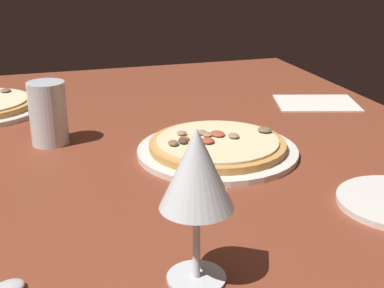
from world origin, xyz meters
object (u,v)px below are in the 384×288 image
(pizza_main, at_px, (217,147))
(paper_menu, at_px, (316,103))
(water_glass, at_px, (48,116))
(wine_glass_far, at_px, (197,173))

(pizza_main, xyz_separation_m, paper_menu, (0.22, -0.31, -0.01))
(water_glass, bearing_deg, wine_glass_far, -165.06)
(wine_glass_far, relative_size, paper_menu, 0.97)
(pizza_main, xyz_separation_m, water_glass, (0.14, 0.27, 0.04))
(pizza_main, xyz_separation_m, wine_glass_far, (-0.33, 0.14, 0.11))
(paper_menu, bearing_deg, wine_glass_far, 157.12)
(pizza_main, relative_size, water_glass, 2.43)
(pizza_main, bearing_deg, wine_glass_far, 157.00)
(water_glass, bearing_deg, paper_menu, -81.56)
(pizza_main, distance_m, wine_glass_far, 0.38)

